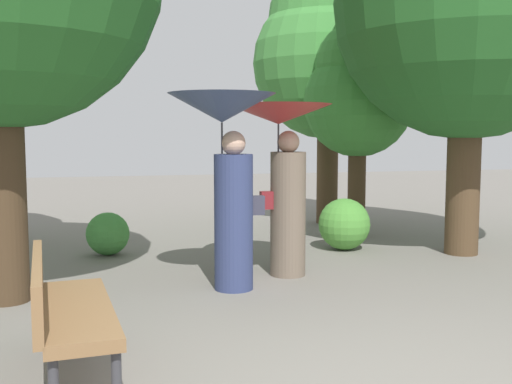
% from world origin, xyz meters
% --- Properties ---
extents(person_left, '(1.10, 1.10, 2.03)m').
position_xyz_m(person_left, '(-0.44, 2.94, 1.42)').
color(person_left, navy).
rests_on(person_left, ground).
extents(person_right, '(1.20, 1.20, 1.95)m').
position_xyz_m(person_right, '(0.30, 3.40, 1.37)').
color(person_right, '#6B5B4C').
rests_on(person_right, ground).
extents(park_bench, '(0.62, 1.54, 0.83)m').
position_xyz_m(park_bench, '(-1.95, 0.89, 0.51)').
color(park_bench, '#38383D').
rests_on(park_bench, ground).
extents(tree_near_right, '(2.67, 2.67, 4.68)m').
position_xyz_m(tree_near_right, '(2.26, 7.09, 3.09)').
color(tree_near_right, '#4C3823').
rests_on(tree_near_right, ground).
extents(tree_far_back, '(1.70, 1.70, 3.34)m').
position_xyz_m(tree_far_back, '(2.21, 5.68, 2.26)').
color(tree_far_back, '#42301E').
rests_on(tree_far_back, ground).
extents(bush_path_left, '(0.57, 0.57, 0.57)m').
position_xyz_m(bush_path_left, '(-1.62, 5.10, 0.29)').
color(bush_path_left, '#428C3D').
rests_on(bush_path_left, ground).
extents(bush_behind_bench, '(0.72, 0.72, 0.72)m').
position_xyz_m(bush_behind_bench, '(1.59, 4.66, 0.36)').
color(bush_behind_bench, '#4C9338').
rests_on(bush_behind_bench, ground).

